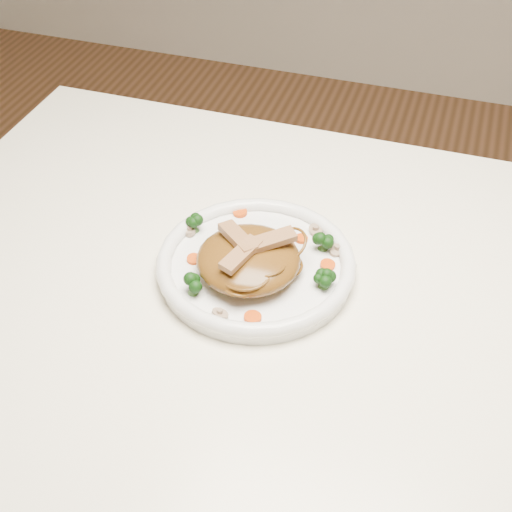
% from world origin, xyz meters
% --- Properties ---
extents(table, '(1.20, 0.80, 0.75)m').
position_xyz_m(table, '(0.00, 0.00, 0.65)').
color(table, white).
rests_on(table, ground).
extents(plate, '(0.31, 0.31, 0.02)m').
position_xyz_m(plate, '(-0.10, 0.03, 0.76)').
color(plate, white).
rests_on(plate, table).
extents(noodle_mound, '(0.17, 0.17, 0.04)m').
position_xyz_m(noodle_mound, '(-0.10, 0.01, 0.79)').
color(noodle_mound, brown).
rests_on(noodle_mound, plate).
extents(chicken_a, '(0.06, 0.06, 0.01)m').
position_xyz_m(chicken_a, '(-0.08, 0.03, 0.81)').
color(chicken_a, '#AB7950').
rests_on(chicken_a, noodle_mound).
extents(chicken_b, '(0.06, 0.06, 0.01)m').
position_xyz_m(chicken_b, '(-0.12, 0.02, 0.81)').
color(chicken_b, '#AB7950').
rests_on(chicken_b, noodle_mound).
extents(chicken_c, '(0.04, 0.07, 0.01)m').
position_xyz_m(chicken_c, '(-0.10, -0.01, 0.81)').
color(chicken_c, '#AB7950').
rests_on(chicken_c, noodle_mound).
extents(broccoli_0, '(0.03, 0.03, 0.03)m').
position_xyz_m(broccoli_0, '(-0.02, 0.09, 0.78)').
color(broccoli_0, black).
rests_on(broccoli_0, plate).
extents(broccoli_1, '(0.03, 0.03, 0.03)m').
position_xyz_m(broccoli_1, '(-0.20, 0.07, 0.78)').
color(broccoli_1, black).
rests_on(broccoli_1, plate).
extents(broccoli_2, '(0.04, 0.04, 0.03)m').
position_xyz_m(broccoli_2, '(-0.15, -0.05, 0.78)').
color(broccoli_2, black).
rests_on(broccoli_2, plate).
extents(broccoli_3, '(0.03, 0.03, 0.03)m').
position_xyz_m(broccoli_3, '(-0.00, 0.02, 0.78)').
color(broccoli_3, black).
rests_on(broccoli_3, plate).
extents(carrot_0, '(0.02, 0.02, 0.00)m').
position_xyz_m(carrot_0, '(-0.05, 0.09, 0.77)').
color(carrot_0, '#E94408').
rests_on(carrot_0, plate).
extents(carrot_1, '(0.02, 0.02, 0.00)m').
position_xyz_m(carrot_1, '(-0.17, 0.01, 0.77)').
color(carrot_1, '#E94408').
rests_on(carrot_1, plate).
extents(carrot_2, '(0.03, 0.03, 0.00)m').
position_xyz_m(carrot_2, '(-0.01, 0.05, 0.77)').
color(carrot_2, '#E94408').
rests_on(carrot_2, plate).
extents(carrot_3, '(0.03, 0.03, 0.00)m').
position_xyz_m(carrot_3, '(-0.15, 0.12, 0.77)').
color(carrot_3, '#E94408').
rests_on(carrot_3, plate).
extents(carrot_4, '(0.02, 0.02, 0.00)m').
position_xyz_m(carrot_4, '(-0.07, -0.06, 0.77)').
color(carrot_4, '#E94408').
rests_on(carrot_4, plate).
extents(mushroom_0, '(0.02, 0.02, 0.01)m').
position_xyz_m(mushroom_0, '(-0.11, -0.07, 0.77)').
color(mushroom_0, tan).
rests_on(mushroom_0, plate).
extents(mushroom_1, '(0.03, 0.03, 0.01)m').
position_xyz_m(mushroom_1, '(0.00, 0.09, 0.77)').
color(mushroom_1, tan).
rests_on(mushroom_1, plate).
extents(mushroom_2, '(0.03, 0.03, 0.01)m').
position_xyz_m(mushroom_2, '(-0.20, 0.06, 0.77)').
color(mushroom_2, tan).
rests_on(mushroom_2, plate).
extents(mushroom_3, '(0.03, 0.03, 0.01)m').
position_xyz_m(mushroom_3, '(-0.04, 0.12, 0.77)').
color(mushroom_3, tan).
rests_on(mushroom_3, plate).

